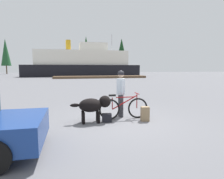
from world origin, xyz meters
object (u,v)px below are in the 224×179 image
at_px(backpack, 145,114).
at_px(handbag_pannier, 107,118).
at_px(person_cyclist, 121,89).
at_px(dog, 94,105).
at_px(sailboat_moored, 112,74).
at_px(ferry_boat, 83,64).
at_px(bicycle, 124,108).

distance_m(backpack, handbag_pannier, 1.33).
xyz_separation_m(person_cyclist, dog, (-1.09, -0.55, -0.46)).
distance_m(dog, sailboat_moored, 36.98).
xyz_separation_m(backpack, ferry_boat, (0.48, 38.50, 2.56)).
bearing_deg(bicycle, handbag_pannier, -158.78).
bearing_deg(backpack, handbag_pannier, 173.54).
bearing_deg(backpack, bicycle, 148.24).
bearing_deg(handbag_pannier, person_cyclist, 43.66).
height_order(backpack, ferry_boat, ferry_boat).
height_order(dog, handbag_pannier, dog).
bearing_deg(sailboat_moored, bicycle, -101.82).
relative_size(ferry_boat, sailboat_moored, 2.72).
bearing_deg(sailboat_moored, handbag_pannier, -102.74).
bearing_deg(person_cyclist, sailboat_moored, 78.05).
distance_m(backpack, ferry_boat, 38.59).
relative_size(handbag_pannier, ferry_boat, 0.01).
height_order(person_cyclist, dog, person_cyclist).
distance_m(bicycle, handbag_pannier, 0.76).
xyz_separation_m(ferry_boat, sailboat_moored, (6.35, -2.31, -2.30)).
relative_size(handbag_pannier, sailboat_moored, 0.03).
distance_m(bicycle, dog, 1.13).
bearing_deg(dog, person_cyclist, 26.95).
bearing_deg(person_cyclist, bicycle, -89.32).
bearing_deg(sailboat_moored, backpack, -100.69).
bearing_deg(handbag_pannier, bicycle, 21.22).
relative_size(dog, handbag_pannier, 4.25).
relative_size(person_cyclist, backpack, 3.49).
bearing_deg(person_cyclist, ferry_boat, 88.27).
bearing_deg(ferry_boat, dog, -93.34).
xyz_separation_m(person_cyclist, backpack, (0.66, -0.78, -0.80)).
distance_m(handbag_pannier, ferry_boat, 38.48).
distance_m(handbag_pannier, sailboat_moored, 36.95).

